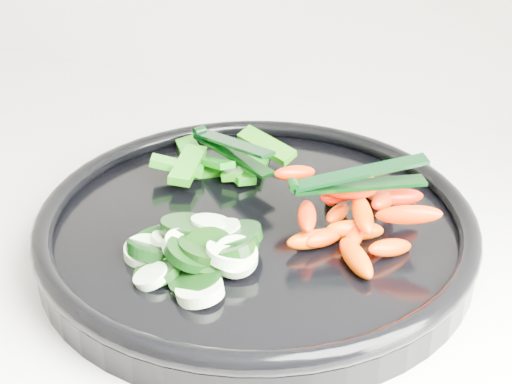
% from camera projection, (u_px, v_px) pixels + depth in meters
% --- Properties ---
extents(veggie_tray, '(0.45, 0.45, 0.04)m').
position_uv_depth(veggie_tray, '(256.00, 227.00, 0.61)').
color(veggie_tray, black).
rests_on(veggie_tray, counter).
extents(cucumber_pile, '(0.13, 0.11, 0.04)m').
position_uv_depth(cucumber_pile, '(192.00, 249.00, 0.56)').
color(cucumber_pile, black).
rests_on(cucumber_pile, veggie_tray).
extents(carrot_pile, '(0.15, 0.17, 0.05)m').
position_uv_depth(carrot_pile, '(354.00, 213.00, 0.59)').
color(carrot_pile, red).
rests_on(carrot_pile, veggie_tray).
extents(pepper_pile, '(0.13, 0.12, 0.03)m').
position_uv_depth(pepper_pile, '(220.00, 162.00, 0.69)').
color(pepper_pile, '#1C6F0A').
rests_on(pepper_pile, veggie_tray).
extents(tong_carrot, '(0.10, 0.07, 0.02)m').
position_uv_depth(tong_carrot, '(356.00, 179.00, 0.57)').
color(tong_carrot, black).
rests_on(tong_carrot, carrot_pile).
extents(tong_pepper, '(0.11, 0.07, 0.02)m').
position_uv_depth(tong_pepper, '(230.00, 147.00, 0.68)').
color(tong_pepper, black).
rests_on(tong_pepper, pepper_pile).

